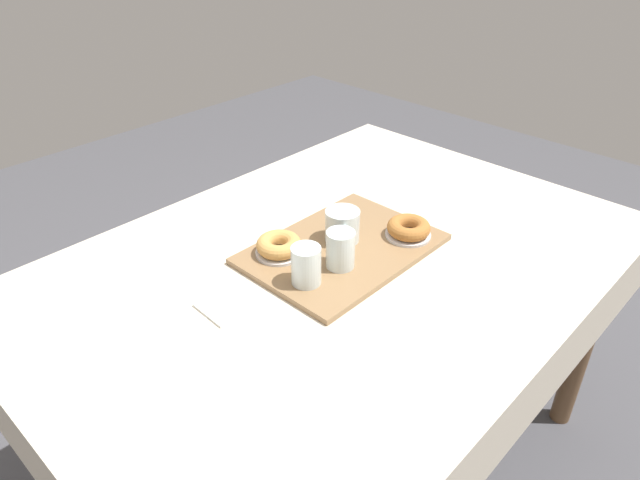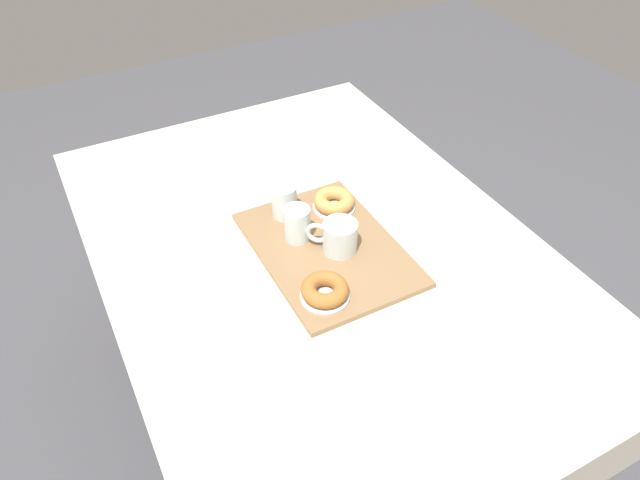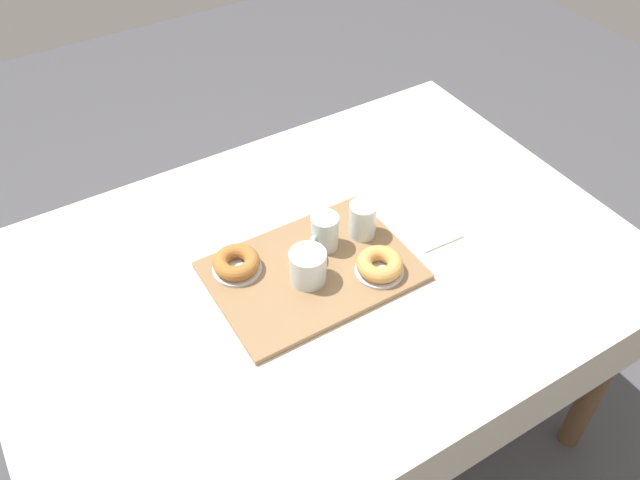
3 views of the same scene
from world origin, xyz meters
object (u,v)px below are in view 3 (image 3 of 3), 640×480
serving_tray (312,271)px  donut_plate_left (237,268)px  dining_table (320,287)px  sugar_donut_right (380,264)px  donut_plate_right (379,271)px  water_glass_near (325,233)px  paper_napkin (432,232)px  water_glass_far (362,221)px  sugar_donut_left (236,262)px  tea_mug_left (308,266)px

serving_tray → donut_plate_left: (0.15, -0.09, 0.01)m
dining_table → sugar_donut_right: size_ratio=13.77×
donut_plate_left → donut_plate_right: (-0.28, 0.18, 0.00)m
water_glass_near → paper_napkin: bearing=161.2°
water_glass_far → sugar_donut_left: size_ratio=0.83×
sugar_donut_left → paper_napkin: (-0.48, 0.13, -0.04)m
sugar_donut_left → donut_plate_right: 0.34m
dining_table → sugar_donut_right: sugar_donut_right is taller
serving_tray → donut_plate_right: 0.16m
serving_tray → donut_plate_left: bearing=-30.4°
water_glass_near → donut_plate_right: bearing=114.2°
water_glass_far → donut_plate_right: 0.14m
donut_plate_right → tea_mug_left: bearing=-24.6°
sugar_donut_right → tea_mug_left: bearing=-24.6°
dining_table → serving_tray: 0.10m
tea_mug_left → water_glass_far: size_ratio=1.24×
serving_tray → water_glass_far: size_ratio=5.13×
water_glass_near → sugar_donut_left: 0.22m
water_glass_near → paper_napkin: water_glass_near is taller
serving_tray → donut_plate_right: (-0.13, 0.09, 0.01)m
paper_napkin → sugar_donut_right: bearing=14.5°
water_glass_near → paper_napkin: 0.28m
sugar_donut_right → sugar_donut_left: bearing=-32.3°
water_glass_near → sugar_donut_right: (-0.06, 0.14, -0.02)m
water_glass_near → water_glass_far: same height
tea_mug_left → paper_napkin: bearing=177.1°
paper_napkin → sugar_donut_left: bearing=-14.8°
sugar_donut_right → paper_napkin: bearing=-165.5°
sugar_donut_left → sugar_donut_right: 0.33m
dining_table → paper_napkin: size_ratio=12.76×
donut_plate_left → paper_napkin: donut_plate_left is taller
donut_plate_left → sugar_donut_right: size_ratio=1.05×
dining_table → serving_tray: bearing=25.7°
sugar_donut_left → serving_tray: bearing=149.6°
serving_tray → donut_plate_left: 0.18m
sugar_donut_left → paper_napkin: 0.50m
tea_mug_left → sugar_donut_left: tea_mug_left is taller
paper_napkin → tea_mug_left: bearing=-2.9°
sugar_donut_left → paper_napkin: size_ratio=0.93×
donut_plate_left → sugar_donut_right: bearing=147.7°
tea_mug_left → serving_tray: bearing=-137.1°
tea_mug_left → donut_plate_left: (0.13, -0.11, -0.04)m
donut_plate_left → water_glass_near: bearing=170.3°
donut_plate_right → paper_napkin: size_ratio=0.98×
water_glass_near → water_glass_far: bearing=173.3°
serving_tray → sugar_donut_right: bearing=145.5°
donut_plate_left → sugar_donut_right: sugar_donut_right is taller
paper_napkin → water_glass_far: bearing=-25.7°
donut_plate_left → sugar_donut_right: 0.34m
donut_plate_left → tea_mug_left: bearing=140.0°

